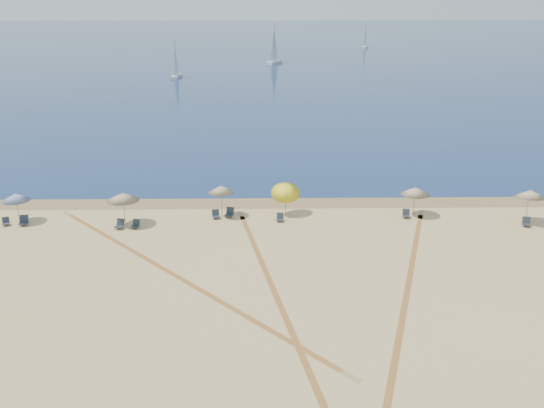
{
  "coord_description": "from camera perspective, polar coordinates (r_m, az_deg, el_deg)",
  "views": [
    {
      "loc": [
        -0.64,
        -19.8,
        15.69
      ],
      "look_at": [
        0.0,
        20.0,
        1.3
      ],
      "focal_mm": 37.71,
      "sensor_mm": 36.0,
      "label": 1
    }
  ],
  "objects": [
    {
      "name": "sailboat_2",
      "position": [
        199.0,
        9.29,
        15.83
      ],
      "size": [
        3.1,
        5.75,
        8.32
      ],
      "rotation": [
        0.0,
        0.0,
        -0.32
      ],
      "color": "white",
      "rests_on": "ocean"
    },
    {
      "name": "chair_0",
      "position": [
        46.12,
        -25.04,
        -1.63
      ],
      "size": [
        0.66,
        0.71,
        0.59
      ],
      "rotation": [
        0.0,
        0.0,
        0.36
      ],
      "color": "#1D232E",
      "rests_on": "ground"
    },
    {
      "name": "umbrella_4",
      "position": [
        44.53,
        14.12,
        1.26
      ],
      "size": [
        2.16,
        2.16,
        2.28
      ],
      "color": "gray",
      "rests_on": "ground"
    },
    {
      "name": "wet_sand",
      "position": [
        46.52,
        -0.08,
        0.17
      ],
      "size": [
        500.0,
        500.0,
        0.0
      ],
      "primitive_type": "plane",
      "color": "olive",
      "rests_on": "ground"
    },
    {
      "name": "tire_tracks",
      "position": [
        32.87,
        0.99,
        -8.63
      ],
      "size": [
        51.58,
        41.66,
        0.0
      ],
      "color": "tan",
      "rests_on": "ground"
    },
    {
      "name": "ocean",
      "position": [
        245.3,
        -0.8,
        16.21
      ],
      "size": [
        500.0,
        500.0,
        0.0
      ],
      "primitive_type": "plane",
      "color": "#0C2151",
      "rests_on": "ground"
    },
    {
      "name": "chair_5",
      "position": [
        43.51,
        -4.25,
        -0.88
      ],
      "size": [
        0.75,
        0.83,
        0.71
      ],
      "rotation": [
        0.0,
        0.0,
        -0.28
      ],
      "color": "#1D232E",
      "rests_on": "ground"
    },
    {
      "name": "chair_3",
      "position": [
        42.46,
        -13.45,
        -1.98
      ],
      "size": [
        0.62,
        0.69,
        0.62
      ],
      "rotation": [
        0.0,
        0.0,
        -0.2
      ],
      "color": "#1D232E",
      "rests_on": "ground"
    },
    {
      "name": "umbrella_1",
      "position": [
        42.69,
        -14.67,
        0.7
      ],
      "size": [
        2.34,
        2.34,
        2.48
      ],
      "color": "gray",
      "rests_on": "ground"
    },
    {
      "name": "chair_8",
      "position": [
        45.57,
        24.05,
        -1.68
      ],
      "size": [
        0.73,
        0.79,
        0.67
      ],
      "rotation": [
        0.0,
        0.0,
        -0.33
      ],
      "color": "#1D232E",
      "rests_on": "ground"
    },
    {
      "name": "ground",
      "position": [
        25.27,
        0.77,
        -18.51
      ],
      "size": [
        160.0,
        160.0,
        0.0
      ],
      "primitive_type": "plane",
      "color": "tan",
      "rests_on": "ground"
    },
    {
      "name": "chair_1",
      "position": [
        45.59,
        -23.54,
        -1.56
      ],
      "size": [
        0.69,
        0.78,
        0.72
      ],
      "rotation": [
        0.0,
        0.0,
        0.14
      ],
      "color": "#1D232E",
      "rests_on": "ground"
    },
    {
      "name": "chair_2",
      "position": [
        42.64,
        -14.95,
        -1.98
      ],
      "size": [
        0.7,
        0.77,
        0.69
      ],
      "rotation": [
        0.0,
        0.0,
        -0.21
      ],
      "color": "#1D232E",
      "rests_on": "ground"
    },
    {
      "name": "umbrella_3",
      "position": [
        43.32,
        1.36,
        1.4
      ],
      "size": [
        2.21,
        2.21,
        2.74
      ],
      "color": "gray",
      "rests_on": "ground"
    },
    {
      "name": "sailboat_0",
      "position": [
        123.66,
        -9.56,
        13.39
      ],
      "size": [
        1.82,
        5.18,
        7.56
      ],
      "rotation": [
        0.0,
        0.0,
        -0.11
      ],
      "color": "white",
      "rests_on": "ocean"
    },
    {
      "name": "umbrella_2",
      "position": [
        43.1,
        -5.09,
        1.48
      ],
      "size": [
        1.92,
        1.92,
        2.49
      ],
      "color": "gray",
      "rests_on": "ground"
    },
    {
      "name": "umbrella_0",
      "position": [
        45.87,
        -24.22,
        0.63
      ],
      "size": [
        2.01,
        2.01,
        2.28
      ],
      "color": "gray",
      "rests_on": "ground"
    },
    {
      "name": "chair_4",
      "position": [
        43.31,
        -5.63,
        -1.06
      ],
      "size": [
        0.65,
        0.72,
        0.65
      ],
      "rotation": [
        0.0,
        0.0,
        0.2
      ],
      "color": "#1D232E",
      "rests_on": "ground"
    },
    {
      "name": "chair_6",
      "position": [
        42.53,
        0.81,
        -1.38
      ],
      "size": [
        0.59,
        0.66,
        0.62
      ],
      "rotation": [
        0.0,
        0.0,
        -0.13
      ],
      "color": "#1D232E",
      "rests_on": "ground"
    },
    {
      "name": "chair_7",
      "position": [
        44.4,
        13.25,
        -0.98
      ],
      "size": [
        0.62,
        0.7,
        0.64
      ],
      "rotation": [
        0.0,
        0.0,
        -0.16
      ],
      "color": "#1D232E",
      "rests_on": "ground"
    },
    {
      "name": "umbrella_5",
      "position": [
        45.67,
        24.39,
        0.94
      ],
      "size": [
        2.23,
        2.28,
        2.65
      ],
      "color": "gray",
      "rests_on": "ground"
    },
    {
      "name": "sailboat_1",
      "position": [
        149.15,
        0.23,
        14.96
      ],
      "size": [
        4.23,
        6.52,
        9.59
      ],
      "rotation": [
        0.0,
        0.0,
        -0.44
      ],
      "color": "white",
      "rests_on": "ocean"
    }
  ]
}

